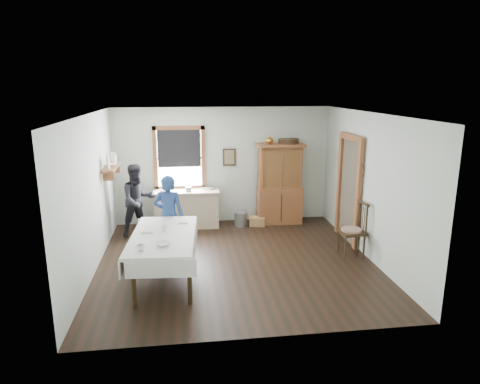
# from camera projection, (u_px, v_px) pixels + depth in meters

# --- Properties ---
(room) EXTENTS (5.01, 5.01, 2.70)m
(room) POSITION_uv_depth(u_px,v_px,m) (236.00, 191.00, 7.60)
(room) COLOR black
(room) RESTS_ON ground
(window) EXTENTS (1.18, 0.07, 1.48)m
(window) POSITION_uv_depth(u_px,v_px,m) (179.00, 155.00, 9.77)
(window) COLOR white
(window) RESTS_ON room
(doorway) EXTENTS (0.09, 1.14, 2.22)m
(doorway) POSITION_uv_depth(u_px,v_px,m) (349.00, 186.00, 8.77)
(doorway) COLOR #4D4537
(doorway) RESTS_ON room
(wall_shelf) EXTENTS (0.24, 1.00, 0.44)m
(wall_shelf) POSITION_uv_depth(u_px,v_px,m) (112.00, 166.00, 8.72)
(wall_shelf) COLOR brown
(wall_shelf) RESTS_ON room
(framed_picture) EXTENTS (0.30, 0.04, 0.40)m
(framed_picture) POSITION_uv_depth(u_px,v_px,m) (229.00, 157.00, 9.94)
(framed_picture) COLOR #362413
(framed_picture) RESTS_ON room
(rug_beater) EXTENTS (0.01, 0.27, 0.27)m
(rug_beater) POSITION_uv_depth(u_px,v_px,m) (362.00, 164.00, 8.11)
(rug_beater) COLOR black
(rug_beater) RESTS_ON room
(work_counter) EXTENTS (1.51, 0.60, 0.85)m
(work_counter) POSITION_uv_depth(u_px,v_px,m) (187.00, 209.00, 9.80)
(work_counter) COLOR tan
(work_counter) RESTS_ON room
(china_hutch) EXTENTS (1.12, 0.55, 1.88)m
(china_hutch) POSITION_uv_depth(u_px,v_px,m) (280.00, 184.00, 9.98)
(china_hutch) COLOR brown
(china_hutch) RESTS_ON room
(dining_table) EXTENTS (1.20, 2.08, 0.80)m
(dining_table) POSITION_uv_depth(u_px,v_px,m) (164.00, 257.00, 7.07)
(dining_table) COLOR silver
(dining_table) RESTS_ON room
(spindle_chair) EXTENTS (0.53, 0.53, 1.07)m
(spindle_chair) POSITION_uv_depth(u_px,v_px,m) (352.00, 229.00, 8.06)
(spindle_chair) COLOR #362413
(spindle_chair) RESTS_ON room
(pail) EXTENTS (0.39, 0.39, 0.33)m
(pail) POSITION_uv_depth(u_px,v_px,m) (241.00, 219.00, 9.90)
(pail) COLOR gray
(pail) RESTS_ON room
(wicker_basket) EXTENTS (0.38, 0.29, 0.20)m
(wicker_basket) POSITION_uv_depth(u_px,v_px,m) (257.00, 221.00, 9.94)
(wicker_basket) COLOR #A9824C
(wicker_basket) RESTS_ON room
(woman_blue) EXTENTS (0.58, 0.43, 1.45)m
(woman_blue) POSITION_uv_depth(u_px,v_px,m) (169.00, 218.00, 8.09)
(woman_blue) COLOR navy
(woman_blue) RESTS_ON room
(figure_dark) EXTENTS (0.88, 0.81, 1.45)m
(figure_dark) POSITION_uv_depth(u_px,v_px,m) (138.00, 203.00, 9.17)
(figure_dark) COLOR black
(figure_dark) RESTS_ON room
(table_cup_a) EXTENTS (0.14, 0.14, 0.09)m
(table_cup_a) POSITION_uv_depth(u_px,v_px,m) (141.00, 248.00, 6.29)
(table_cup_a) COLOR white
(table_cup_a) RESTS_ON dining_table
(table_cup_b) EXTENTS (0.12, 0.12, 0.09)m
(table_cup_b) POSITION_uv_depth(u_px,v_px,m) (164.00, 228.00, 7.14)
(table_cup_b) COLOR white
(table_cup_b) RESTS_ON dining_table
(table_bowl) EXTENTS (0.30, 0.30, 0.06)m
(table_bowl) POSITION_uv_depth(u_px,v_px,m) (163.00, 244.00, 6.48)
(table_bowl) COLOR white
(table_bowl) RESTS_ON dining_table
(counter_book) EXTENTS (0.30, 0.30, 0.02)m
(counter_book) POSITION_uv_depth(u_px,v_px,m) (205.00, 189.00, 9.78)
(counter_book) COLOR #71664B
(counter_book) RESTS_ON work_counter
(counter_bowl) EXTENTS (0.27, 0.27, 0.07)m
(counter_bowl) POSITION_uv_depth(u_px,v_px,m) (164.00, 191.00, 9.51)
(counter_bowl) COLOR white
(counter_bowl) RESTS_ON work_counter
(shelf_bowl) EXTENTS (0.22, 0.22, 0.05)m
(shelf_bowl) POSITION_uv_depth(u_px,v_px,m) (112.00, 165.00, 8.73)
(shelf_bowl) COLOR white
(shelf_bowl) RESTS_ON wall_shelf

